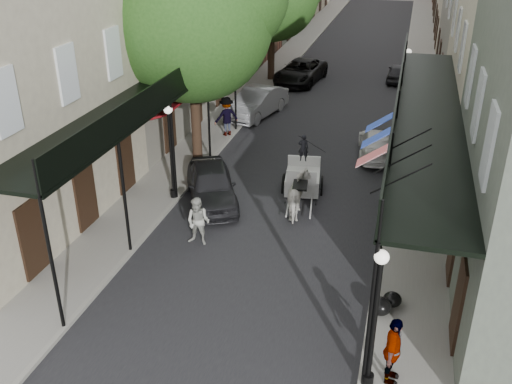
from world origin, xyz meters
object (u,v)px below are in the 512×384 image
Objects in this scene: horse at (300,196)px; pedestrian_walking at (198,222)px; tree_near at (202,12)px; car_left_mid at (257,103)px; lamppost_right_near at (375,319)px; car_left_far at (301,72)px; pedestrian_sidewalk_left at (226,116)px; car_left_near at (211,185)px; lamppost_left at (171,151)px; pedestrian_sidewalk_right at (393,351)px; lamppost_right_far at (405,83)px; car_right_far at (399,73)px; car_right_near at (377,144)px; carriage at (304,164)px.

pedestrian_walking is at bearing 37.37° from horse.
car_left_mid is (0.60, 6.43, -5.71)m from tree_near.
lamppost_right_near is 1.99× the size of horse.
horse is at bearing -71.80° from car_left_far.
pedestrian_sidewalk_left is 0.37× the size of car_left_far.
car_left_mid is at bearing 84.69° from tree_near.
lamppost_right_near is 0.85× the size of car_left_near.
tree_near reaches higher than car_left_near.
lamppost_left is at bearing 48.63° from pedestrian_sidewalk_left.
pedestrian_sidewalk_left is 1.08× the size of pedestrian_sidewalk_right.
lamppost_right_near and lamppost_right_far have the same top height.
tree_near is 6.14m from pedestrian_sidewalk_left.
lamppost_left is at bearing 71.06° from car_right_far.
car_right_near is at bearing 41.93° from lamppost_left.
pedestrian_walking is at bearing -53.85° from lamppost_left.
car_left_near is at bearing 60.85° from pedestrian_sidewalk_left.
tree_near reaches higher than car_left_mid.
pedestrian_walking is at bearing 78.38° from car_right_far.
pedestrian_sidewalk_right is 0.52× the size of car_right_far.
pedestrian_sidewalk_right is at bearing 78.46° from pedestrian_sidewalk_left.
car_left_near reaches higher than car_left_far.
lamppost_left reaches higher than car_left_near.
car_left_far is (-6.70, 26.00, -1.32)m from lamppost_right_near.
pedestrian_sidewalk_right is at bearing -52.16° from car_left_mid.
pedestrian_sidewalk_left is 7.11m from car_left_near.
car_right_near is at bearing 65.07° from pedestrian_walking.
pedestrian_walking is at bearing -103.49° from car_left_near.
car_left_mid is at bearing 112.48° from lamppost_right_near.
lamppost_right_near is (8.30, -12.18, -4.44)m from tree_near.
car_right_near is (-0.89, 14.56, -1.46)m from lamppost_right_near.
tree_near is 2.60× the size of lamppost_right_near.
car_left_near is 1.07× the size of car_right_near.
carriage is 3.89m from car_left_near.
lamppost_left is at bearing -88.66° from tree_near.
car_left_near is 0.93× the size of car_left_mid.
horse is at bearing -105.03° from lamppost_right_far.
tree_near is at bearing 65.86° from car_right_far.
horse is at bearing 83.43° from pedestrian_sidewalk_left.
car_right_near is (7.41, -0.53, -0.50)m from pedestrian_sidewalk_left.
pedestrian_walking reaches higher than car_left_far.
car_left_mid is 7.92m from car_right_near.
carriage is 0.65× the size of car_right_near.
tree_near is 7.18m from car_left_near.
pedestrian_walking is 3.11m from car_left_near.
tree_near is at bearing 12.04° from car_right_near.
car_left_far reaches higher than car_right_near.
lamppost_right_near is 2.17× the size of pedestrian_walking.
carriage is at bearing 27.56° from pedestrian_sidewalk_right.
car_left_near is 8.63m from car_right_near.
horse is at bearing 0.00° from lamppost_left.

